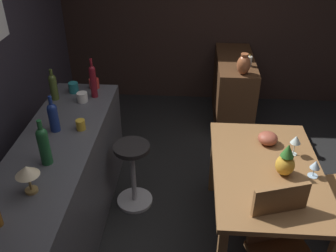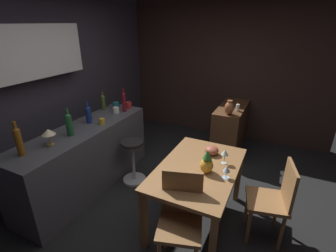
% 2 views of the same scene
% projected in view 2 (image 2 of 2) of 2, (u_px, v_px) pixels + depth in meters
% --- Properties ---
extents(ground_plane, '(9.00, 9.00, 0.00)m').
position_uv_depth(ground_plane, '(177.00, 210.00, 3.09)').
color(ground_plane, black).
extents(wall_kitchen_back, '(5.20, 0.33, 2.60)m').
position_uv_depth(wall_kitchen_back, '(37.00, 84.00, 3.31)').
color(wall_kitchen_back, '#38333D').
rests_on(wall_kitchen_back, ground_plane).
extents(wall_side_right, '(0.10, 4.40, 2.60)m').
position_uv_depth(wall_side_right, '(216.00, 71.00, 4.81)').
color(wall_side_right, '#33231E').
rests_on(wall_side_right, ground_plane).
extents(dining_table, '(1.27, 0.81, 0.74)m').
position_uv_depth(dining_table, '(198.00, 174.00, 2.68)').
color(dining_table, olive).
rests_on(dining_table, ground_plane).
extents(kitchen_counter, '(2.10, 0.60, 0.90)m').
position_uv_depth(kitchen_counter, '(86.00, 158.00, 3.38)').
color(kitchen_counter, '#4C4C51').
rests_on(kitchen_counter, ground_plane).
extents(sideboard_cabinet, '(1.10, 0.44, 0.82)m').
position_uv_depth(sideboard_cabinet, '(230.00, 128.00, 4.46)').
color(sideboard_cabinet, '#56351E').
rests_on(sideboard_cabinet, ground_plane).
extents(chair_near_window, '(0.50, 0.50, 0.95)m').
position_uv_depth(chair_near_window, '(181.00, 217.00, 2.27)').
color(chair_near_window, olive).
rests_on(chair_near_window, ground_plane).
extents(chair_by_doorway, '(0.48, 0.48, 0.92)m').
position_uv_depth(chair_by_doorway, '(274.00, 199.00, 2.52)').
color(chair_by_doorway, olive).
rests_on(chair_by_doorway, ground_plane).
extents(bar_stool, '(0.34, 0.34, 0.65)m').
position_uv_depth(bar_stool, '(133.00, 160.00, 3.53)').
color(bar_stool, '#262323').
rests_on(bar_stool, ground_plane).
extents(wine_glass_left, '(0.08, 0.08, 0.17)m').
position_uv_depth(wine_glass_left, '(225.00, 153.00, 2.67)').
color(wine_glass_left, silver).
rests_on(wine_glass_left, dining_table).
extents(wine_glass_right, '(0.08, 0.08, 0.14)m').
position_uv_depth(wine_glass_right, '(227.00, 169.00, 2.43)').
color(wine_glass_right, silver).
rests_on(wine_glass_right, dining_table).
extents(pineapple_centerpiece, '(0.14, 0.14, 0.26)m').
position_uv_depth(pineapple_centerpiece, '(207.00, 163.00, 2.52)').
color(pineapple_centerpiece, gold).
rests_on(pineapple_centerpiece, dining_table).
extents(fruit_bowl, '(0.16, 0.16, 0.10)m').
position_uv_depth(fruit_bowl, '(212.00, 150.00, 2.89)').
color(fruit_bowl, '#9E4C38').
rests_on(fruit_bowl, dining_table).
extents(wine_bottle_olive, '(0.07, 0.07, 0.29)m').
position_uv_depth(wine_bottle_olive, '(103.00, 102.00, 3.84)').
color(wine_bottle_olive, '#475623').
rests_on(wine_bottle_olive, kitchen_counter).
extents(wine_bottle_green, '(0.08, 0.08, 0.34)m').
position_uv_depth(wine_bottle_green, '(69.00, 123.00, 2.95)').
color(wine_bottle_green, '#1E592D').
rests_on(wine_bottle_green, kitchen_counter).
extents(wine_bottle_cobalt, '(0.08, 0.08, 0.30)m').
position_uv_depth(wine_bottle_cobalt, '(88.00, 114.00, 3.34)').
color(wine_bottle_cobalt, navy).
rests_on(wine_bottle_cobalt, kitchen_counter).
extents(wine_bottle_ruby, '(0.06, 0.06, 0.37)m').
position_uv_depth(wine_bottle_ruby, '(124.00, 101.00, 3.74)').
color(wine_bottle_ruby, maroon).
rests_on(wine_bottle_ruby, kitchen_counter).
extents(wine_bottle_amber, '(0.07, 0.07, 0.38)m').
position_uv_depth(wine_bottle_amber, '(18.00, 140.00, 2.50)').
color(wine_bottle_amber, '#8C5114').
rests_on(wine_bottle_amber, kitchen_counter).
extents(cup_teal, '(0.13, 0.09, 0.10)m').
position_uv_depth(cup_teal, '(116.00, 105.00, 3.94)').
color(cup_teal, teal).
rests_on(cup_teal, kitchen_counter).
extents(cup_mustard, '(0.11, 0.07, 0.08)m').
position_uv_depth(cup_mustard, '(102.00, 121.00, 3.32)').
color(cup_mustard, gold).
rests_on(cup_mustard, kitchen_counter).
extents(cup_white, '(0.13, 0.09, 0.09)m').
position_uv_depth(cup_white, '(116.00, 110.00, 3.75)').
color(cup_white, white).
rests_on(cup_white, kitchen_counter).
extents(cup_red, '(0.13, 0.10, 0.09)m').
position_uv_depth(cup_red, '(129.00, 105.00, 3.96)').
color(cup_red, red).
rests_on(cup_red, kitchen_counter).
extents(counter_lamp, '(0.15, 0.15, 0.20)m').
position_uv_depth(counter_lamp, '(48.00, 133.00, 2.71)').
color(counter_lamp, '#A58447').
rests_on(counter_lamp, kitchen_counter).
extents(pillar_candle_tall, '(0.06, 0.06, 0.14)m').
position_uv_depth(pillar_candle_tall, '(238.00, 108.00, 4.05)').
color(pillar_candle_tall, white).
rests_on(pillar_candle_tall, sideboard_cabinet).
extents(vase_copper, '(0.15, 0.15, 0.23)m').
position_uv_depth(vase_copper, '(229.00, 108.00, 3.87)').
color(vase_copper, '#B26038').
rests_on(vase_copper, sideboard_cabinet).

